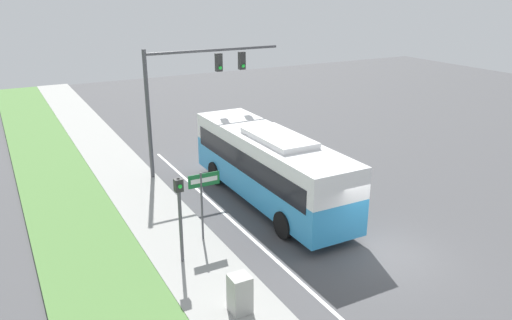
# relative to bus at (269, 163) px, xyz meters

# --- Properties ---
(ground_plane) EXTENTS (80.00, 80.00, 0.00)m
(ground_plane) POSITION_rel_bus_xyz_m (1.30, -6.03, -1.85)
(ground_plane) COLOR #4C4C4F
(sidewalk) EXTENTS (2.80, 80.00, 0.12)m
(sidewalk) POSITION_rel_bus_xyz_m (-4.90, -6.03, -1.79)
(sidewalk) COLOR #9E9E99
(sidewalk) RESTS_ON ground_plane
(lane_divider_near) EXTENTS (0.14, 30.00, 0.01)m
(lane_divider_near) POSITION_rel_bus_xyz_m (-2.30, -6.03, -1.85)
(lane_divider_near) COLOR silver
(lane_divider_near) RESTS_ON ground_plane
(bus) EXTENTS (2.68, 10.44, 3.37)m
(bus) POSITION_rel_bus_xyz_m (0.00, 0.00, 0.00)
(bus) COLOR #3393D1
(bus) RESTS_ON ground_plane
(signal_gantry) EXTENTS (7.23, 0.41, 6.48)m
(signal_gantry) POSITION_rel_bus_xyz_m (-1.53, 5.27, 2.83)
(signal_gantry) COLOR #4C4C51
(signal_gantry) RESTS_ON ground_plane
(pedestrian_signal) EXTENTS (0.28, 0.34, 3.21)m
(pedestrian_signal) POSITION_rel_bus_xyz_m (-5.31, -3.19, 0.33)
(pedestrian_signal) COLOR #4C4C51
(pedestrian_signal) RESTS_ON ground_plane
(street_sign) EXTENTS (1.24, 0.08, 2.81)m
(street_sign) POSITION_rel_bus_xyz_m (-3.98, -2.01, 0.14)
(street_sign) COLOR #4C4C51
(street_sign) RESTS_ON ground_plane
(utility_cabinet) EXTENTS (0.60, 0.60, 1.19)m
(utility_cabinet) POSITION_rel_bus_xyz_m (-4.82, -6.70, -1.14)
(utility_cabinet) COLOR #A8A8A3
(utility_cabinet) RESTS_ON sidewalk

